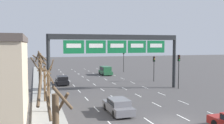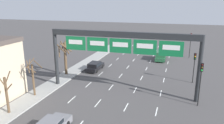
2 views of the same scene
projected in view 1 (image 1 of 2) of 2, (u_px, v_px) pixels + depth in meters
ground_plane at (172, 123)px, 20.43m from camera, size 220.00×220.00×0.00m
lane_dashes at (119, 92)px, 33.29m from camera, size 10.02×67.00×0.01m
sign_gantry at (116, 45)px, 34.04m from camera, size 18.57×0.70×7.75m
car_grey at (118, 105)px, 23.20m from camera, size 1.84×4.55×1.40m
car_black at (62, 80)px, 39.93m from camera, size 1.82×4.61×1.36m
suv_green at (105, 70)px, 52.38m from camera, size 1.91×4.70×1.81m
traffic_light_near_gantry at (124, 57)px, 57.43m from camera, size 0.30×0.35×5.07m
traffic_light_mid_block at (154, 64)px, 42.94m from camera, size 0.30×0.35×4.34m
traffic_light_far_end at (179, 65)px, 35.97m from camera, size 0.30×0.35×4.91m
tree_bare_closest at (45, 79)px, 27.39m from camera, size 1.76×1.68×4.66m
tree_bare_second at (55, 118)px, 13.62m from camera, size 1.97×1.95×4.59m
tree_bare_third at (40, 67)px, 35.20m from camera, size 2.61×2.02×5.40m
tree_bare_furthest at (49, 88)px, 23.21m from camera, size 1.04×1.06×4.40m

